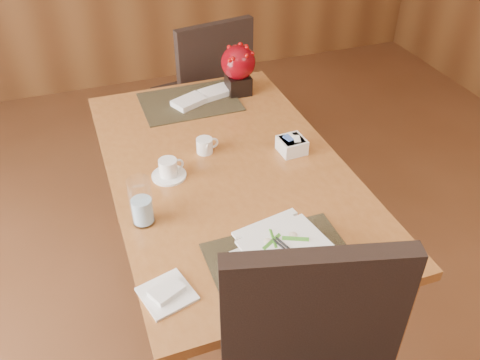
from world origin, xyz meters
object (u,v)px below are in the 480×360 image
object	(u,v)px
coffee_cup	(168,170)
sugar_caddy	(292,145)
bread_plate	(167,294)
far_chair	(207,90)
berry_decor	(238,67)
water_glass	(141,202)
creamer_jug	(205,146)
dining_table	(227,185)
soup_setting	(284,256)

from	to	relation	value
coffee_cup	sugar_caddy	size ratio (longest dim) A/B	1.32
sugar_caddy	bread_plate	xyz separation A→B (m)	(-0.65, -0.56, -0.03)
bread_plate	far_chair	xyz separation A→B (m)	(0.59, 1.56, -0.20)
coffee_cup	berry_decor	xyz separation A→B (m)	(0.48, 0.55, 0.10)
water_glass	creamer_jug	bearing A→B (deg)	46.70
berry_decor	bread_plate	distance (m)	1.28
sugar_caddy	water_glass	bearing A→B (deg)	-161.31
creamer_jug	bread_plate	bearing A→B (deg)	-119.53
berry_decor	far_chair	world-z (taller)	berry_decor
water_glass	sugar_caddy	size ratio (longest dim) A/B	1.77
berry_decor	bread_plate	bearing A→B (deg)	-119.06
dining_table	berry_decor	size ratio (longest dim) A/B	6.22
coffee_cup	creamer_jug	bearing A→B (deg)	32.56
berry_decor	dining_table	bearing A→B (deg)	-113.89
coffee_cup	water_glass	bearing A→B (deg)	-122.15
dining_table	soup_setting	world-z (taller)	soup_setting
soup_setting	sugar_caddy	bearing A→B (deg)	52.84
dining_table	sugar_caddy	distance (m)	0.31
soup_setting	bread_plate	distance (m)	0.37
coffee_cup	water_glass	distance (m)	0.27
soup_setting	water_glass	bearing A→B (deg)	124.74
dining_table	bread_plate	distance (m)	0.67
dining_table	water_glass	world-z (taller)	water_glass
coffee_cup	far_chair	bearing A→B (deg)	65.96
water_glass	sugar_caddy	world-z (taller)	water_glass
water_glass	far_chair	xyz separation A→B (m)	(0.59, 1.22, -0.28)
water_glass	creamer_jug	distance (m)	0.47
coffee_cup	bread_plate	bearing A→B (deg)	-104.04
soup_setting	berry_decor	world-z (taller)	berry_decor
berry_decor	coffee_cup	bearing A→B (deg)	-130.95
soup_setting	creamer_jug	bearing A→B (deg)	83.12
soup_setting	berry_decor	xyz separation A→B (m)	(0.26, 1.13, 0.08)
coffee_cup	sugar_caddy	distance (m)	0.51
coffee_cup	soup_setting	bearing A→B (deg)	-69.25
soup_setting	bread_plate	world-z (taller)	soup_setting
dining_table	sugar_caddy	bearing A→B (deg)	1.58
coffee_cup	far_chair	world-z (taller)	far_chair
soup_setting	water_glass	world-z (taller)	water_glass
coffee_cup	far_chair	xyz separation A→B (m)	(0.44, 1.00, -0.23)
soup_setting	far_chair	size ratio (longest dim) A/B	0.31
creamer_jug	dining_table	bearing A→B (deg)	-71.45
coffee_cup	berry_decor	world-z (taller)	berry_decor
dining_table	bread_plate	size ratio (longest dim) A/B	10.60
far_chair	bread_plate	bearing A→B (deg)	59.33
coffee_cup	creamer_jug	distance (m)	0.21
creamer_jug	sugar_caddy	xyz separation A→B (m)	(0.33, -0.12, -0.00)
water_glass	sugar_caddy	distance (m)	0.69
dining_table	creamer_jug	bearing A→B (deg)	112.92
berry_decor	bread_plate	world-z (taller)	berry_decor
water_glass	far_chair	size ratio (longest dim) A/B	0.18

